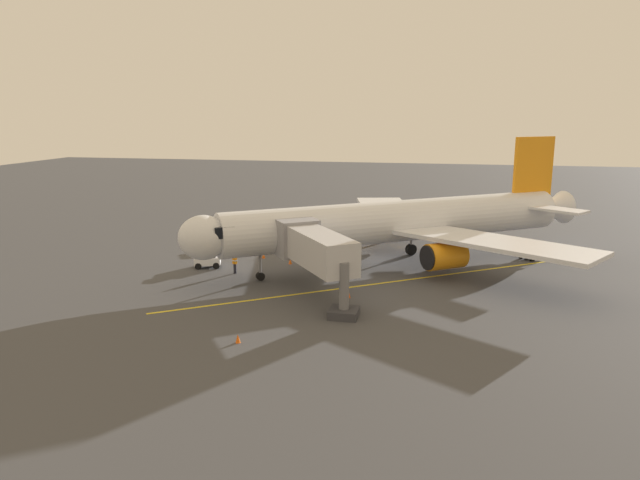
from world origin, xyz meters
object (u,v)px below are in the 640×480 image
Objects in this scene: tug_near_nose at (208,260)px; safety_cone_wing_port at (238,338)px; ground_crew_marshaller at (235,264)px; safety_cone_wing_starboard at (348,294)px; jet_bridge at (312,247)px; safety_cone_nose_right at (290,261)px; tug_rear_apron at (365,228)px; safety_cone_nose_left at (264,255)px; baggage_cart_portside at (533,252)px; ground_crew_wing_walker at (396,231)px; box_truck_starboard_side at (278,226)px; airplane at (402,222)px.

tug_near_nose is 18.65m from safety_cone_wing_port.
ground_crew_marshaller reaches higher than safety_cone_wing_starboard.
jet_bridge is 18.89× the size of safety_cone_nose_right.
tug_rear_apron is 4.92× the size of safety_cone_wing_starboard.
ground_crew_marshaller is 3.11× the size of safety_cone_nose_left.
baggage_cart_portside is at bearing -128.59° from safety_cone_wing_port.
ground_crew_wing_walker is at bearing -126.37° from ground_crew_marshaller.
safety_cone_wing_port is (-8.77, 16.46, -0.43)m from tug_near_nose.
safety_cone_nose_left is at bearing 43.84° from ground_crew_wing_walker.
safety_cone_wing_starboard is (-10.89, 4.74, -0.61)m from ground_crew_marshaller.
safety_cone_nose_left is (11.89, 11.42, -0.61)m from ground_crew_wing_walker.
baggage_cart_portside is 19.35m from tug_rear_apron.
jet_bridge is at bearing 150.65° from ground_crew_marshaller.
jet_bridge reaches higher than safety_cone_wing_port.
baggage_cart_portside is at bearing 171.52° from box_truck_starboard_side.
airplane is 18.17m from tug_near_nose.
safety_cone_wing_port is (7.04, 32.23, -0.61)m from ground_crew_wing_walker.
box_truck_starboard_side is at bearing -66.75° from jet_bridge.
jet_bridge is 3.84× the size of tug_rear_apron.
baggage_cart_portside is 5.15× the size of safety_cone_nose_left.
ground_crew_marshaller and ground_crew_wing_walker have the same top height.
ground_crew_marshaller is at bearing 65.19° from tug_rear_apron.
safety_cone_wing_port is at bearing 103.12° from safety_cone_nose_left.
safety_cone_nose_left is (7.19, -10.30, -3.49)m from jet_bridge.
box_truck_starboard_side is (8.38, -19.51, -2.38)m from jet_bridge.
airplane is 14.29m from tug_rear_apron.
tug_rear_apron reaches higher than safety_cone_nose_left.
safety_cone_wing_starboard is (3.16, 11.18, -3.73)m from airplane.
airplane reaches higher than ground_crew_wing_walker.
ground_crew_marshaller is at bearing -23.55° from safety_cone_wing_starboard.
jet_bridge is at bearing 124.89° from safety_cone_nose_left.
airplane reaches higher than tug_near_nose.
tug_rear_apron reaches higher than safety_cone_nose_right.
baggage_cart_portside is 5.15× the size of safety_cone_nose_right.
safety_cone_nose_right is 19.26m from safety_cone_wing_port.
box_truck_starboard_side is (0.39, -15.01, 0.50)m from ground_crew_marshaller.
tug_rear_apron is at bearing -114.81° from ground_crew_marshaller.
tug_near_nose is (11.10, -5.95, -3.06)m from jet_bridge.
safety_cone_nose_left is at bearing -131.99° from tug_near_nose.
ground_crew_wing_walker is 33.00m from safety_cone_wing_port.
ground_crew_wing_walker is at bearing -135.06° from tug_near_nose.
jet_bridge is 4.54m from safety_cone_wing_starboard.
jet_bridge reaches higher than tug_near_nose.
jet_bridge is at bearing 77.78° from ground_crew_wing_walker.
jet_bridge is at bearing 113.25° from box_truck_starboard_side.
airplane is 15.76m from ground_crew_marshaller.
airplane is at bearing -167.46° from safety_cone_nose_right.
safety_cone_nose_right is at bearing 56.09° from ground_crew_wing_walker.
jet_bridge reaches higher than ground_crew_marshaller.
safety_cone_nose_right is at bearing -52.03° from safety_cone_wing_starboard.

